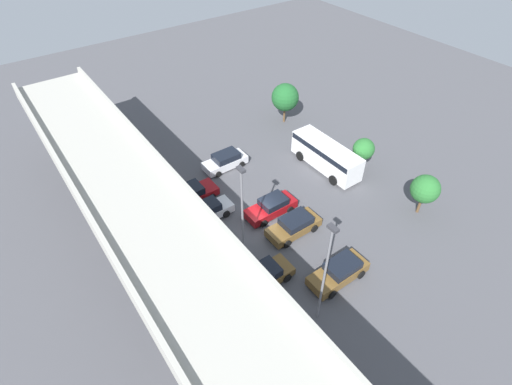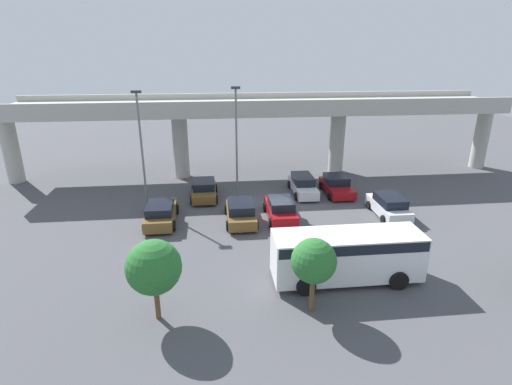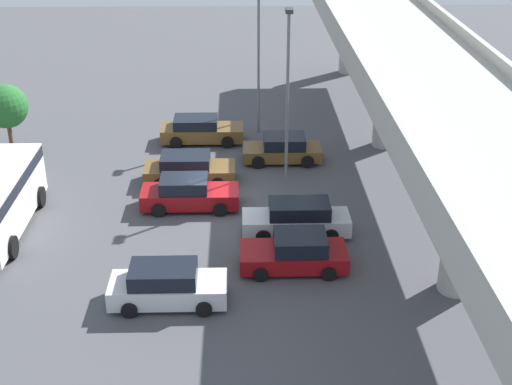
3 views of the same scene
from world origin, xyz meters
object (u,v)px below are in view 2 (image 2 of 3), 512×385
object	(u,v)px
parked_car_3	(281,209)
tree_front_centre	(314,261)
lamp_post_near_aisle	(236,135)
parked_car_2	(241,212)
shuttle_bus	(347,253)
parked_car_4	(303,185)
parked_car_0	(161,213)
lamp_post_mid_lot	(141,142)
tree_front_left	(154,267)
parked_car_5	(337,185)
parked_car_6	(389,206)
parked_car_1	(204,190)

from	to	relation	value
parked_car_3	tree_front_centre	distance (m)	11.00
lamp_post_near_aisle	tree_front_centre	distance (m)	16.11
parked_car_3	lamp_post_near_aisle	world-z (taller)	lamp_post_near_aisle
parked_car_2	shuttle_bus	world-z (taller)	shuttle_bus
parked_car_3	parked_car_4	world-z (taller)	parked_car_4
parked_car_0	lamp_post_mid_lot	bearing A→B (deg)	23.33
parked_car_2	tree_front_left	size ratio (longest dim) A/B	1.20
parked_car_5	lamp_post_mid_lot	xyz separation A→B (m)	(-15.66, -1.07, 4.43)
tree_front_left	tree_front_centre	size ratio (longest dim) A/B	1.06
parked_car_0	parked_car_6	distance (m)	16.58
lamp_post_near_aisle	parked_car_0	bearing A→B (deg)	-140.67
parked_car_0	parked_car_4	world-z (taller)	parked_car_4
parked_car_2	parked_car_5	world-z (taller)	same
parked_car_1	lamp_post_mid_lot	distance (m)	6.41
parked_car_1	parked_car_2	size ratio (longest dim) A/B	0.92
tree_front_centre	parked_car_1	bearing A→B (deg)	108.40
tree_front_left	shuttle_bus	bearing A→B (deg)	13.06
parked_car_4	lamp_post_mid_lot	xyz separation A→B (m)	(-12.80, -1.36, 4.38)
parked_car_4	shuttle_bus	distance (m)	13.47
parked_car_6	tree_front_left	bearing A→B (deg)	123.56
parked_car_4	parked_car_0	bearing A→B (deg)	-66.91
parked_car_5	parked_car_4	bearing A→B (deg)	-95.83
parked_car_3	tree_front_left	xyz separation A→B (m)	(-7.49, -10.63, 1.93)
parked_car_2	parked_car_4	world-z (taller)	parked_car_4
parked_car_5	parked_car_0	bearing A→B (deg)	-72.27
parked_car_6	lamp_post_mid_lot	distance (m)	19.01
lamp_post_near_aisle	tree_front_left	bearing A→B (deg)	-106.72
parked_car_1	parked_car_6	world-z (taller)	parked_car_6
parked_car_1	parked_car_4	distance (m)	8.33
parked_car_0	parked_car_6	size ratio (longest dim) A/B	1.08
parked_car_2	parked_car_5	bearing A→B (deg)	-60.18
parked_car_4	parked_car_6	bearing A→B (deg)	44.48
parked_car_1	tree_front_left	bearing A→B (deg)	-7.06
lamp_post_near_aisle	lamp_post_mid_lot	xyz separation A→B (m)	(-7.21, -1.22, -0.05)
parked_car_5	tree_front_left	bearing A→B (deg)	-40.49
parked_car_0	parked_car_5	distance (m)	14.87
parked_car_5	lamp_post_near_aisle	size ratio (longest dim) A/B	0.49
parked_car_2	parked_car_4	distance (m)	7.69
tree_front_centre	parked_car_6	bearing A→B (deg)	51.43
parked_car_4	parked_car_2	bearing A→B (deg)	-47.59
parked_car_4	parked_car_5	size ratio (longest dim) A/B	1.09
tree_front_centre	parked_car_5	bearing A→B (deg)	69.02
parked_car_6	tree_front_centre	size ratio (longest dim) A/B	1.21
shuttle_bus	parked_car_6	bearing A→B (deg)	53.71
parked_car_3	parked_car_6	world-z (taller)	parked_car_6
parked_car_5	tree_front_left	xyz separation A→B (m)	(-13.11, -15.36, 1.96)
parked_car_4	lamp_post_mid_lot	distance (m)	13.59
parked_car_0	tree_front_centre	xyz separation A→B (m)	(8.20, -11.03, 1.91)
parked_car_6	tree_front_centre	distance (m)	13.55
tree_front_left	tree_front_centre	bearing A→B (deg)	-1.61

